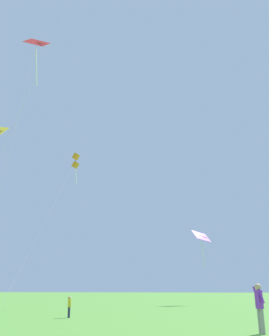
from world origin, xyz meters
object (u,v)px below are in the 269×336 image
object	(u,v)px
kite_red_high	(36,55)
kite_purple_streamer	(202,242)
kite_orange_box	(75,162)
person_child_small	(69,305)
person_in_blue_jacket	(259,303)

from	to	relation	value
kite_red_high	kite_purple_streamer	distance (m)	25.50
kite_orange_box	person_child_small	xyz separation A→B (m)	(7.01, -15.11, -14.21)
person_in_blue_jacket	kite_red_high	bearing A→B (deg)	148.47
kite_purple_streamer	person_in_blue_jacket	bearing A→B (deg)	-81.41
kite_orange_box	person_in_blue_jacket	bearing A→B (deg)	-50.62
person_in_blue_jacket	kite_orange_box	bearing A→B (deg)	129.38
kite_red_high	kite_purple_streamer	bearing A→B (deg)	52.57
kite_orange_box	person_in_blue_jacket	xyz separation A→B (m)	(16.83, -20.50, -13.87)
person_child_small	person_in_blue_jacket	bearing A→B (deg)	-28.78
kite_purple_streamer	person_child_small	world-z (taller)	kite_purple_streamer
kite_red_high	kite_orange_box	xyz separation A→B (m)	(-0.31, 10.37, -6.62)
kite_purple_streamer	kite_orange_box	size ratio (longest dim) A/B	0.49
kite_purple_streamer	kite_orange_box	bearing A→B (deg)	-155.01
kite_orange_box	person_child_small	world-z (taller)	kite_orange_box
kite_orange_box	kite_purple_streamer	bearing A→B (deg)	24.99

